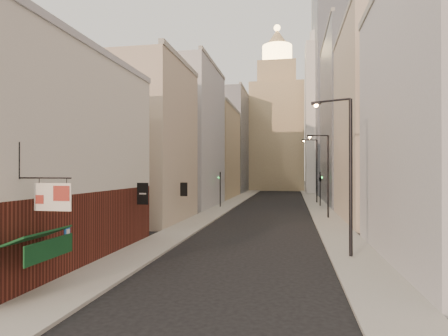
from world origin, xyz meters
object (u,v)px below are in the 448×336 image
(white_tower, at_px, (323,112))
(streetlamp_mid, at_px, (326,171))
(clock_tower, at_px, (277,125))
(streetlamp_far, at_px, (315,167))
(traffic_light_right, at_px, (320,180))
(traffic_light_left, at_px, (220,183))
(streetlamp_near, at_px, (346,167))

(white_tower, xyz_separation_m, streetlamp_mid, (-3.57, -46.93, -13.46))
(clock_tower, bearing_deg, streetlamp_far, -79.83)
(clock_tower, relative_size, traffic_light_right, 8.98)
(traffic_light_left, relative_size, traffic_light_right, 1.00)
(clock_tower, bearing_deg, traffic_light_left, -96.71)
(streetlamp_near, height_order, streetlamp_mid, streetlamp_near)
(streetlamp_far, xyz_separation_m, traffic_light_right, (0.35, -5.42, -1.99))
(streetlamp_near, bearing_deg, streetlamp_far, 112.33)
(traffic_light_right, bearing_deg, clock_tower, -85.24)
(traffic_light_left, bearing_deg, white_tower, -113.26)
(clock_tower, bearing_deg, traffic_light_right, -80.57)
(white_tower, xyz_separation_m, traffic_light_right, (-3.16, -33.21, -14.84))
(streetlamp_near, xyz_separation_m, traffic_light_right, (0.84, 32.00, -1.66))
(streetlamp_near, bearing_deg, streetlamp_mid, 111.73)
(streetlamp_near, relative_size, traffic_light_right, 1.90)
(white_tower, xyz_separation_m, streetlamp_near, (-4.00, -65.21, -13.18))
(clock_tower, distance_m, traffic_light_left, 53.34)
(streetlamp_mid, distance_m, traffic_light_left, 16.75)
(traffic_light_right, bearing_deg, traffic_light_left, 10.91)
(traffic_light_right, bearing_deg, white_tower, -100.11)
(clock_tower, distance_m, traffic_light_right, 49.82)
(white_tower, height_order, traffic_light_left, white_tower)
(streetlamp_far, bearing_deg, streetlamp_near, -114.96)
(clock_tower, bearing_deg, streetlamp_near, -84.95)
(streetlamp_far, bearing_deg, traffic_light_left, -169.69)
(streetlamp_far, bearing_deg, clock_tower, 75.96)
(clock_tower, bearing_deg, streetlamp_mid, -83.04)
(streetlamp_near, distance_m, traffic_light_right, 32.05)
(streetlamp_near, bearing_deg, traffic_light_right, 111.58)
(clock_tower, bearing_deg, white_tower, -51.84)
(traffic_light_left, bearing_deg, streetlamp_far, -144.09)
(clock_tower, relative_size, streetlamp_mid, 4.98)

